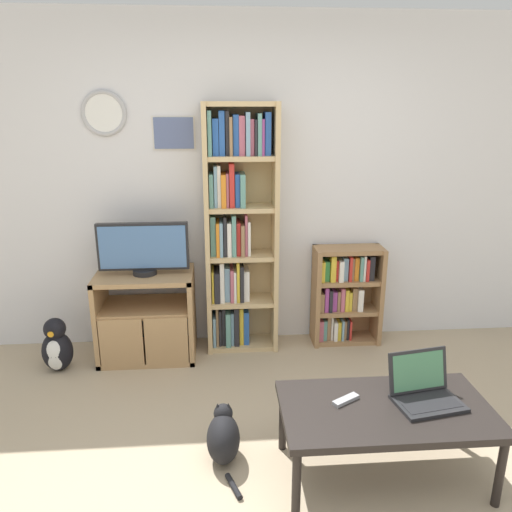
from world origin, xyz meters
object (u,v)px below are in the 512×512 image
(coffee_table, at_px, (386,414))
(laptop, at_px, (424,390))
(television, at_px, (143,249))
(bookshelf_short, at_px, (344,294))
(tv_stand, at_px, (147,315))
(cat, at_px, (223,436))
(penguin_figurine, at_px, (57,347))
(bookshelf_tall, at_px, (237,229))
(remote_near_laptop, at_px, (346,400))

(coffee_table, xyz_separation_m, laptop, (0.22, 0.05, 0.10))
(television, xyz_separation_m, bookshelf_short, (1.59, 0.15, -0.47))
(tv_stand, xyz_separation_m, cat, (0.58, -1.25, -0.21))
(cat, bearing_deg, television, 116.35)
(penguin_figurine, bearing_deg, television, 15.11)
(television, bearing_deg, bookshelf_tall, 11.04)
(penguin_figurine, bearing_deg, bookshelf_short, 8.39)
(bookshelf_short, distance_m, cat, 1.76)
(laptop, relative_size, cat, 0.80)
(bookshelf_tall, relative_size, bookshelf_short, 2.37)
(bookshelf_short, distance_m, coffee_table, 1.61)
(bookshelf_tall, distance_m, remote_near_laptop, 1.70)
(laptop, height_order, penguin_figurine, laptop)
(television, relative_size, cat, 1.41)
(tv_stand, relative_size, laptop, 1.93)
(coffee_table, xyz_separation_m, remote_near_laptop, (-0.20, 0.06, 0.05))
(bookshelf_tall, distance_m, coffee_table, 1.84)
(bookshelf_tall, relative_size, coffee_table, 1.77)
(tv_stand, xyz_separation_m, bookshelf_short, (1.60, 0.15, 0.08))
(television, xyz_separation_m, laptop, (1.64, -1.40, -0.41))
(tv_stand, distance_m, cat, 1.39)
(laptop, xyz_separation_m, remote_near_laptop, (-0.42, 0.02, -0.05))
(laptop, distance_m, remote_near_laptop, 0.42)
(laptop, bearing_deg, coffee_table, -177.67)
(coffee_table, height_order, penguin_figurine, coffee_table)
(television, relative_size, penguin_figurine, 1.61)
(bookshelf_tall, distance_m, cat, 1.63)
(bookshelf_tall, relative_size, laptop, 5.08)
(television, distance_m, cat, 1.56)
(television, bearing_deg, tv_stand, 163.67)
(bookshelf_short, relative_size, coffee_table, 0.75)
(tv_stand, distance_m, television, 0.55)
(television, distance_m, bookshelf_tall, 0.73)
(tv_stand, height_order, laptop, tv_stand)
(coffee_table, height_order, remote_near_laptop, remote_near_laptop)
(bookshelf_tall, relative_size, cat, 4.07)
(television, height_order, penguin_figurine, television)
(coffee_table, distance_m, laptop, 0.24)
(tv_stand, bearing_deg, laptop, -40.52)
(tv_stand, height_order, penguin_figurine, tv_stand)
(coffee_table, bearing_deg, bookshelf_short, 83.89)
(bookshelf_tall, relative_size, penguin_figurine, 4.65)
(coffee_table, xyz_separation_m, cat, (-0.85, 0.20, -0.25))
(bookshelf_short, height_order, cat, bookshelf_short)
(bookshelf_tall, relative_size, remote_near_laptop, 12.19)
(cat, bearing_deg, bookshelf_tall, 86.03)
(bookshelf_tall, xyz_separation_m, laptop, (0.93, -1.54, -0.50))
(remote_near_laptop, xyz_separation_m, cat, (-0.65, 0.14, -0.30))
(remote_near_laptop, height_order, cat, remote_near_laptop)
(bookshelf_tall, bearing_deg, television, -168.96)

